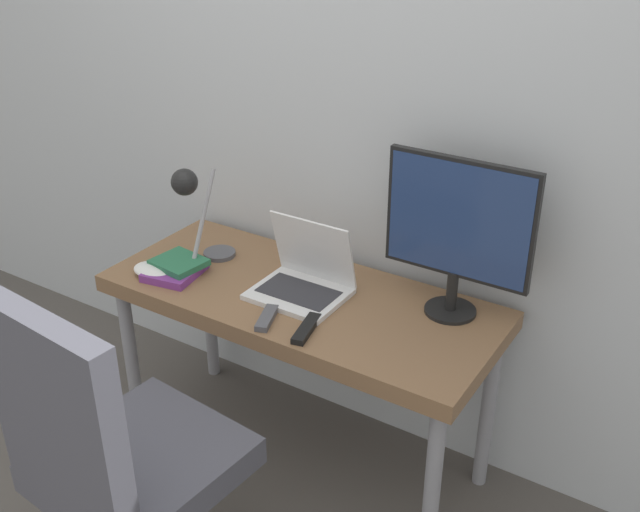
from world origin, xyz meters
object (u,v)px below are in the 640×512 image
at_px(office_chair, 111,452).
at_px(book_stack, 176,268).
at_px(desk_lamp, 194,201).
at_px(monitor, 458,227).
at_px(laptop, 303,279).
at_px(game_controller, 153,270).

distance_m(office_chair, book_stack, 0.78).
bearing_deg(book_stack, desk_lamp, 64.69).
bearing_deg(desk_lamp, book_stack, -115.31).
distance_m(monitor, office_chair, 1.19).
height_order(laptop, office_chair, office_chair).
height_order(desk_lamp, office_chair, desk_lamp).
xyz_separation_m(monitor, office_chair, (-0.56, -0.96, -0.43)).
height_order(desk_lamp, game_controller, desk_lamp).
distance_m(laptop, office_chair, 0.83).
distance_m(laptop, book_stack, 0.47).
bearing_deg(office_chair, desk_lamp, 113.14).
relative_size(monitor, desk_lamp, 1.34).
height_order(desk_lamp, book_stack, desk_lamp).
bearing_deg(laptop, desk_lamp, -172.83).
bearing_deg(game_controller, office_chair, -56.08).
relative_size(desk_lamp, book_stack, 1.78).
height_order(office_chair, game_controller, office_chair).
xyz_separation_m(office_chair, book_stack, (-0.36, 0.68, 0.15)).
height_order(monitor, desk_lamp, monitor).
height_order(office_chair, book_stack, office_chair).
bearing_deg(desk_lamp, office_chair, -66.86).
relative_size(office_chair, book_stack, 4.90).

